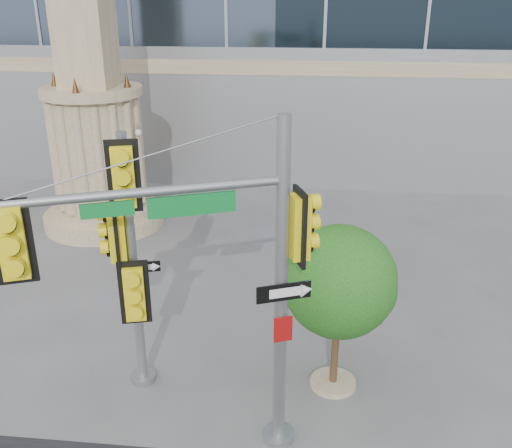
# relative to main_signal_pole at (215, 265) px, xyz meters

# --- Properties ---
(ground) EXTENTS (120.00, 120.00, 0.00)m
(ground) POSITION_rel_main_signal_pole_xyz_m (-0.22, 1.93, -3.99)
(ground) COLOR #545456
(ground) RESTS_ON ground
(monument) EXTENTS (4.40, 4.40, 16.60)m
(monument) POSITION_rel_main_signal_pole_xyz_m (-6.22, 10.93, 1.53)
(monument) COLOR gray
(monument) RESTS_ON ground
(main_signal_pole) EXTENTS (4.75, 2.24, 6.44)m
(main_signal_pole) POSITION_rel_main_signal_pole_xyz_m (0.00, 0.00, 0.00)
(main_signal_pole) COLOR slate
(main_signal_pole) RESTS_ON ground
(secondary_signal_pole) EXTENTS (1.06, 0.76, 5.73)m
(secondary_signal_pole) POSITION_rel_main_signal_pole_xyz_m (-2.12, 1.80, -0.62)
(secondary_signal_pole) COLOR slate
(secondary_signal_pole) RESTS_ON ground
(street_tree) EXTENTS (2.45, 2.39, 3.82)m
(street_tree) POSITION_rel_main_signal_pole_xyz_m (2.23, 2.24, -1.48)
(street_tree) COLOR gray
(street_tree) RESTS_ON ground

